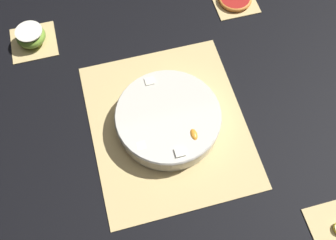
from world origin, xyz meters
TOP-DOWN VIEW (x-y plane):
  - ground_plane at (0.00, 0.00)m, footprint 6.00×6.00m
  - bamboo_mat_center at (-0.00, 0.00)m, footprint 0.45×0.39m
  - coaster_mat_near_left at (-0.35, -0.30)m, footprint 0.13×0.13m
  - coaster_mat_far_left at (-0.35, 0.30)m, footprint 0.13×0.13m
  - fruit_salad_bowl at (0.00, 0.00)m, footprint 0.26×0.26m
  - apple_half at (-0.35, -0.30)m, footprint 0.08×0.08m

SIDE VIEW (x-z plane):
  - ground_plane at x=0.00m, z-range 0.00..0.00m
  - coaster_mat_near_left at x=-0.35m, z-range 0.00..0.01m
  - coaster_mat_far_left at x=-0.35m, z-range 0.00..0.01m
  - bamboo_mat_center at x=0.00m, z-range 0.00..0.01m
  - apple_half at x=-0.35m, z-range 0.01..0.05m
  - fruit_salad_bowl at x=0.00m, z-range 0.01..0.07m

